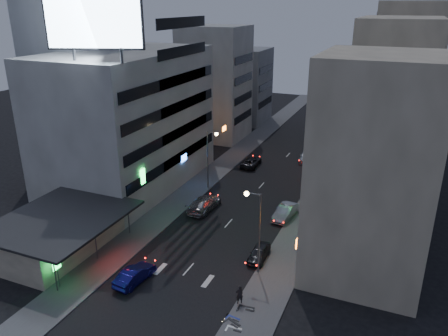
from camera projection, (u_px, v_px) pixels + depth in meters
The scene contains 29 objects.
ground at pixel (167, 293), 38.02m from camera, with size 180.00×180.00×0.00m, color black.
sidewalk_left at pixel (220, 168), 66.72m from camera, with size 4.00×120.00×0.12m, color #4C4C4F.
sidewalk_right at pixel (325, 183), 60.89m from camera, with size 4.00×120.00×0.12m, color #4C4C4F.
food_court at pixel (56, 232), 44.10m from camera, with size 11.00×13.00×3.88m.
white_building at pixel (128, 120), 58.21m from camera, with size 14.00×24.00×18.00m, color beige.
grey_tower at pixel (82, 53), 61.22m from camera, with size 10.00×14.00×34.00m, color gray.
shophouse_near at pixel (372, 171), 38.02m from camera, with size 10.00×11.00×20.00m, color beige.
shophouse_mid at pixel (385, 154), 48.44m from camera, with size 11.00×12.00×16.00m, color tan.
shophouse_far at pixel (391, 103), 58.74m from camera, with size 10.00×14.00×22.00m, color beige.
far_left_a at pixel (215, 83), 78.82m from camera, with size 11.00×10.00×20.00m, color beige.
far_left_b at pixel (238, 85), 91.07m from camera, with size 12.00×10.00×15.00m, color gray.
far_right_a at pixel (398, 97), 72.17m from camera, with size 11.00×12.00×18.00m, color tan.
far_right_b at pixel (406, 68), 82.96m from camera, with size 12.00×12.00×24.00m, color beige.
billboard at pixel (94, 25), 43.61m from camera, with size 9.52×3.75×6.20m.
street_lamp_right_near at pixel (256, 221), 39.12m from camera, with size 1.60×0.44×8.02m.
street_lamp_left at pixel (210, 152), 57.18m from camera, with size 1.60×0.44×8.02m.
street_lamp_right_far at pixel (327, 127), 68.36m from camera, with size 1.60×0.44×8.02m.
parked_car_right_near at pixel (259, 253), 42.85m from camera, with size 1.59×3.96×1.35m, color #27282C.
parked_car_right_mid at pixel (285, 212), 51.01m from camera, with size 1.65×4.73×1.56m, color #ACB0B5.
parked_car_left at pixel (251, 162), 67.28m from camera, with size 2.31×5.01×1.39m, color #242428.
parked_car_right_far at pixel (307, 156), 69.52m from camera, with size 2.12×5.21×1.51m, color #A4A9AD.
road_car_blue at pixel (135, 275), 39.34m from camera, with size 1.56×4.48×1.48m, color navy.
road_car_silver at pixel (204, 203), 53.02m from camera, with size 2.38×5.85×1.70m, color #A2A3AB.
person at pixel (239, 294), 36.33m from camera, with size 0.64×0.42×1.76m, color black.
scooter_black_a at pixel (242, 319), 33.85m from camera, with size 1.98×0.66×1.21m, color black, non-canonical shape.
scooter_silver_a at pixel (243, 323), 33.55m from camera, with size 1.83×0.61×1.12m, color silver, non-canonical shape.
scooter_blue at pixel (241, 314), 34.58m from camera, with size 1.67×0.56×1.02m, color navy, non-canonical shape.
scooter_black_b at pixel (255, 301), 35.84m from camera, with size 2.05×0.68×1.25m, color black, non-canonical shape.
scooter_silver_b at pixel (254, 303), 35.79m from camera, with size 1.74×0.58×1.06m, color #B4B5BC, non-canonical shape.
Camera 1 is at (16.89, -27.18, 23.78)m, focal length 35.00 mm.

